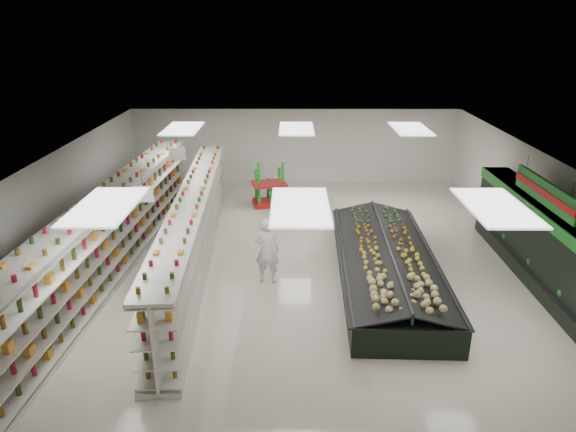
{
  "coord_description": "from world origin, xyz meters",
  "views": [
    {
      "loc": [
        -0.19,
        -13.87,
        6.74
      ],
      "look_at": [
        -0.28,
        0.6,
        1.18
      ],
      "focal_mm": 32.0,
      "sensor_mm": 36.0,
      "label": 1
    }
  ],
  "objects_px": {
    "soda_endcap": "(269,186)",
    "shopper_background": "(189,205)",
    "gondola_center": "(195,232)",
    "gondola_left": "(112,235)",
    "shopper_main": "(267,251)",
    "produce_island": "(386,263)"
  },
  "relations": [
    {
      "from": "shopper_main",
      "to": "gondola_left",
      "type": "bearing_deg",
      "value": -0.57
    },
    {
      "from": "produce_island",
      "to": "shopper_main",
      "type": "height_order",
      "value": "shopper_main"
    },
    {
      "from": "gondola_center",
      "to": "shopper_background",
      "type": "distance_m",
      "value": 2.67
    },
    {
      "from": "gondola_center",
      "to": "shopper_main",
      "type": "distance_m",
      "value": 2.5
    },
    {
      "from": "soda_endcap",
      "to": "shopper_background",
      "type": "relative_size",
      "value": 0.96
    },
    {
      "from": "produce_island",
      "to": "soda_endcap",
      "type": "relative_size",
      "value": 4.45
    },
    {
      "from": "produce_island",
      "to": "shopper_background",
      "type": "height_order",
      "value": "shopper_background"
    },
    {
      "from": "soda_endcap",
      "to": "gondola_left",
      "type": "bearing_deg",
      "value": -127.68
    },
    {
      "from": "produce_island",
      "to": "shopper_background",
      "type": "bearing_deg",
      "value": 148.77
    },
    {
      "from": "shopper_main",
      "to": "produce_island",
      "type": "bearing_deg",
      "value": -168.69
    },
    {
      "from": "shopper_main",
      "to": "soda_endcap",
      "type": "bearing_deg",
      "value": -79.34
    },
    {
      "from": "gondola_center",
      "to": "produce_island",
      "type": "xyz_separation_m",
      "value": [
        5.42,
        -1.11,
        -0.46
      ]
    },
    {
      "from": "gondola_center",
      "to": "shopper_background",
      "type": "height_order",
      "value": "gondola_center"
    },
    {
      "from": "gondola_left",
      "to": "gondola_center",
      "type": "bearing_deg",
      "value": 15.77
    },
    {
      "from": "soda_endcap",
      "to": "shopper_main",
      "type": "xyz_separation_m",
      "value": [
        0.19,
        -6.2,
        0.13
      ]
    },
    {
      "from": "gondola_center",
      "to": "shopper_main",
      "type": "bearing_deg",
      "value": -32.91
    },
    {
      "from": "gondola_left",
      "to": "soda_endcap",
      "type": "xyz_separation_m",
      "value": [
        4.22,
        5.47,
        -0.25
      ]
    },
    {
      "from": "gondola_center",
      "to": "soda_endcap",
      "type": "xyz_separation_m",
      "value": [
        1.98,
        4.95,
        -0.16
      ]
    },
    {
      "from": "gondola_left",
      "to": "shopper_background",
      "type": "height_order",
      "value": "gondola_left"
    },
    {
      "from": "shopper_background",
      "to": "gondola_left",
      "type": "bearing_deg",
      "value": 153.32
    },
    {
      "from": "gondola_left",
      "to": "shopper_main",
      "type": "xyz_separation_m",
      "value": [
        4.41,
        -0.74,
        -0.12
      ]
    },
    {
      "from": "shopper_main",
      "to": "shopper_background",
      "type": "height_order",
      "value": "shopper_main"
    }
  ]
}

